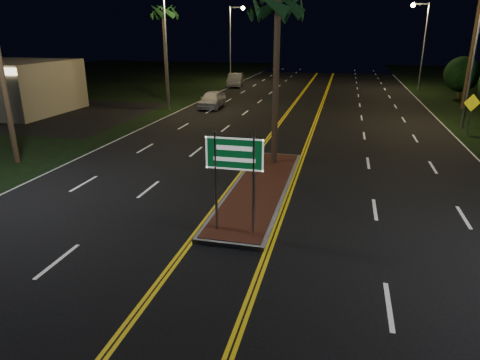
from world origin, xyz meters
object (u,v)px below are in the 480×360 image
(median_island, at_px, (260,188))
(streetlight_right_mid, at_px, (470,40))
(car_near, at_px, (212,98))
(warning_sign, at_px, (471,109))
(car_far, at_px, (235,79))
(streetlight_left_mid, at_px, (170,38))
(palm_median, at_px, (278,4))
(highway_sign, at_px, (234,163))
(palm_left_far, at_px, (163,12))
(streetlight_left_far, at_px, (233,36))
(streetlight_right_far, at_px, (421,36))
(shrub_far, at_px, (462,74))

(median_island, distance_m, streetlight_right_mid, 19.20)
(car_near, bearing_deg, warning_sign, -18.90)
(median_island, bearing_deg, car_far, 105.81)
(median_island, height_order, warning_sign, warning_sign)
(streetlight_left_mid, height_order, palm_median, streetlight_left_mid)
(car_far, bearing_deg, median_island, -82.32)
(streetlight_left_mid, bearing_deg, highway_sign, -63.41)
(palm_left_far, distance_m, warning_sign, 25.71)
(streetlight_left_far, xyz_separation_m, palm_left_far, (-2.19, -16.00, 2.09))
(streetlight_left_far, bearing_deg, palm_left_far, -97.78)
(car_far, bearing_deg, car_near, -91.49)
(palm_median, bearing_deg, streetlight_right_far, 71.38)
(palm_left_far, bearing_deg, streetlight_left_far, 82.22)
(median_island, xyz_separation_m, palm_median, (0.00, 3.50, 7.19))
(palm_median, height_order, palm_left_far, palm_left_far)
(palm_left_far, xyz_separation_m, car_far, (3.30, 12.55, -6.87))
(streetlight_left_mid, xyz_separation_m, shrub_far, (24.41, 12.00, -3.32))
(streetlight_left_far, bearing_deg, shrub_far, -18.14)
(highway_sign, height_order, streetlight_right_mid, streetlight_right_mid)
(streetlight_right_mid, distance_m, palm_left_far, 24.26)
(car_near, bearing_deg, palm_left_far, 152.87)
(shrub_far, distance_m, warning_sign, 16.46)
(shrub_far, height_order, car_far, shrub_far)
(streetlight_right_far, height_order, palm_left_far, streetlight_right_far)
(palm_median, height_order, car_near, palm_median)
(shrub_far, bearing_deg, streetlight_left_mid, -153.82)
(streetlight_right_far, bearing_deg, car_near, -138.24)
(streetlight_right_far, bearing_deg, median_island, -106.87)
(streetlight_right_far, height_order, warning_sign, streetlight_right_far)
(highway_sign, height_order, palm_left_far, palm_left_far)
(warning_sign, bearing_deg, streetlight_left_far, 113.75)
(highway_sign, bearing_deg, streetlight_right_mid, 61.07)
(streetlight_left_mid, height_order, palm_left_far, streetlight_left_mid)
(palm_left_far, xyz_separation_m, warning_sign, (23.60, -8.17, -6.09))
(median_island, xyz_separation_m, streetlight_right_mid, (10.61, 15.00, 5.57))
(streetlight_left_far, relative_size, streetlight_right_far, 1.00)
(streetlight_left_mid, height_order, streetlight_right_mid, same)
(median_island, distance_m, car_near, 20.16)
(highway_sign, height_order, warning_sign, highway_sign)
(shrub_far, height_order, warning_sign, shrub_far)
(median_island, height_order, shrub_far, shrub_far)
(highway_sign, bearing_deg, streetlight_left_mid, 116.59)
(shrub_far, xyz_separation_m, warning_sign, (-3.00, -16.17, -0.68))
(streetlight_right_far, distance_m, car_near, 25.10)
(streetlight_left_far, height_order, streetlight_right_mid, same)
(highway_sign, relative_size, streetlight_right_mid, 0.36)
(streetlight_left_far, xyz_separation_m, car_far, (1.11, -3.45, -4.78))
(car_near, height_order, warning_sign, warning_sign)
(shrub_far, bearing_deg, car_near, -154.24)
(median_island, height_order, palm_left_far, palm_left_far)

